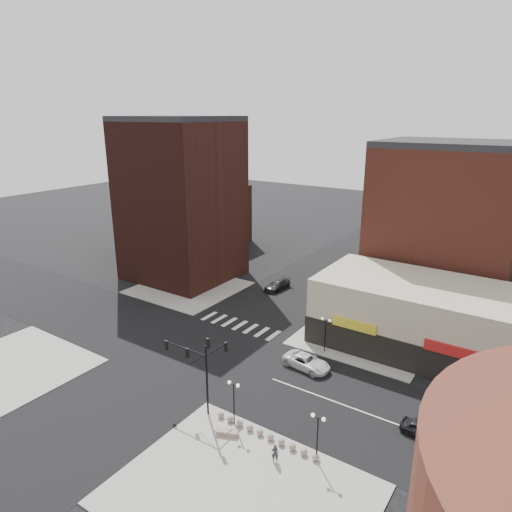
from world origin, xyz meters
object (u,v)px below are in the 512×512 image
Objects in this scene: dark_sedan_east at (424,430)px; street_lamp_se_b at (318,426)px; street_lamp_ne at (326,326)px; street_lamp_se_a at (234,392)px; white_suv at (307,362)px; dark_sedan_north at (277,285)px; pedestrian at (275,453)px; stone_bench at (227,433)px; traffic_signal at (201,362)px.

street_lamp_se_b is at bearing 146.70° from dark_sedan_east.
street_lamp_se_a is at bearing -93.58° from street_lamp_ne.
white_suv reaches higher than dark_sedan_north.
street_lamp_se_a is 0.83× the size of dark_sedan_north.
white_suv is at bearing 85.74° from street_lamp_se_a.
dark_sedan_north is 3.24× the size of pedestrian.
stone_bench is (-0.65, -17.55, -2.93)m from street_lamp_ne.
street_lamp_se_b is 36.83m from dark_sedan_north.
white_suv is 13.43m from stone_bench.
dark_sedan_north is at bearing 126.09° from street_lamp_se_b.
traffic_signal is at bearing 177.43° from street_lamp_se_a.
street_lamp_se_b reaches higher than stone_bench.
street_lamp_se_b is (11.76, -0.17, -1.67)m from traffic_signal.
white_suv reaches higher than dark_sedan_east.
traffic_signal is at bearing -44.02° from pedestrian.
white_suv is (-0.12, -4.14, -2.56)m from street_lamp_ne.
street_lamp_se_b is 2.70× the size of pedestrian.
dark_sedan_north is 36.84m from pedestrian.
dark_sedan_east is 0.78× the size of dark_sedan_north.
white_suv is at bearing 78.27° from dark_sedan_east.
white_suv is at bearing 68.32° from traffic_signal.
street_lamp_se_a reaches higher than dark_sedan_east.
street_lamp_ne reaches higher than dark_sedan_east.
white_suv is 1.34× the size of dark_sedan_east.
dark_sedan_north reaches higher than dark_sedan_east.
street_lamp_ne is at bearing 5.40° from white_suv.
traffic_signal is 3.85× the size of stone_bench.
white_suv is (4.65, 11.69, -4.23)m from traffic_signal.
street_lamp_se_a is 2.06× the size of stone_bench.
white_suv is at bearing 120.97° from street_lamp_se_b.
stone_bench is (0.35, -1.55, -2.93)m from street_lamp_se_a.
street_lamp_se_a is 3.34m from stone_bench.
street_lamp_se_a is 32.77m from dark_sedan_north.
traffic_signal is at bearing 118.40° from dark_sedan_east.
street_lamp_se_b reaches higher than white_suv.
dark_sedan_north is (-21.64, 29.69, -2.57)m from street_lamp_se_b.
street_lamp_se_b is at bearing -142.01° from white_suv.
traffic_signal reaches higher than pedestrian.
white_suv is 3.40× the size of pedestrian.
street_lamp_se_b is 17.46m from street_lamp_ne.
stone_bench is (-0.53, -13.41, -0.37)m from white_suv.
dark_sedan_east is (14.22, 7.64, -2.63)m from street_lamp_se_a.
pedestrian is (-2.65, -1.88, -2.40)m from street_lamp_se_b.
street_lamp_se_a is at bearing 180.00° from street_lamp_se_b.
dark_sedan_north is at bearing 114.67° from street_lamp_se_a.
street_lamp_ne is (-7.00, 16.00, 0.00)m from street_lamp_se_b.
dark_sedan_east is at bearing -164.34° from pedestrian.
dark_sedan_east is 2.54× the size of pedestrian.
traffic_signal is 31.42m from dark_sedan_north.
dark_sedan_north is (-14.52, 17.83, -0.00)m from white_suv.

